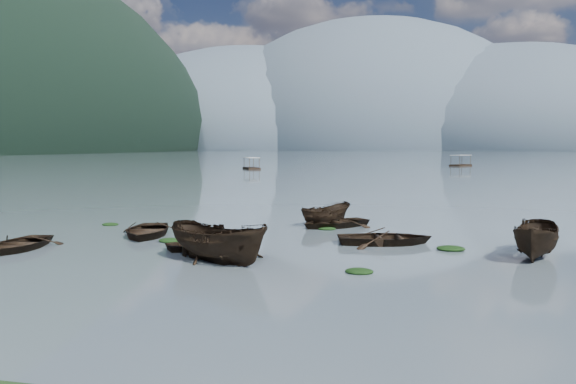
% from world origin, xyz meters
% --- Properties ---
extents(ground_plane, '(2400.00, 2400.00, 0.00)m').
position_xyz_m(ground_plane, '(0.00, 0.00, 0.00)').
color(ground_plane, slate).
extents(haze_mtn_a, '(520.00, 520.00, 280.00)m').
position_xyz_m(haze_mtn_a, '(-260.00, 900.00, 0.00)').
color(haze_mtn_a, '#475666').
rests_on(haze_mtn_a, ground).
extents(haze_mtn_b, '(520.00, 520.00, 340.00)m').
position_xyz_m(haze_mtn_b, '(-60.00, 900.00, 0.00)').
color(haze_mtn_b, '#475666').
rests_on(haze_mtn_b, ground).
extents(haze_mtn_c, '(520.00, 520.00, 260.00)m').
position_xyz_m(haze_mtn_c, '(140.00, 900.00, 0.00)').
color(haze_mtn_c, '#475666').
rests_on(haze_mtn_c, ground).
extents(rowboat_0, '(3.55, 4.54, 0.86)m').
position_xyz_m(rowboat_0, '(-10.30, 2.01, 0.00)').
color(rowboat_0, black).
rests_on(rowboat_0, ground).
extents(rowboat_1, '(4.70, 4.50, 0.79)m').
position_xyz_m(rowboat_1, '(-1.94, 4.08, 0.00)').
color(rowboat_1, black).
rests_on(rowboat_1, ground).
extents(rowboat_2, '(5.31, 3.82, 1.93)m').
position_xyz_m(rowboat_2, '(-0.43, 1.20, 0.00)').
color(rowboat_2, black).
rests_on(rowboat_2, ground).
extents(rowboat_3, '(5.37, 5.45, 0.93)m').
position_xyz_m(rowboat_3, '(-1.08, 2.56, 0.00)').
color(rowboat_3, black).
rests_on(rowboat_3, ground).
extents(rowboat_4, '(5.13, 4.17, 0.93)m').
position_xyz_m(rowboat_4, '(5.88, 7.03, 0.00)').
color(rowboat_4, black).
rests_on(rowboat_4, ground).
extents(rowboat_5, '(2.97, 4.88, 1.77)m').
position_xyz_m(rowboat_5, '(12.27, 5.10, 0.00)').
color(rowboat_5, black).
rests_on(rowboat_5, ground).
extents(rowboat_6, '(4.38, 5.30, 0.95)m').
position_xyz_m(rowboat_6, '(-6.37, 6.73, 0.00)').
color(rowboat_6, black).
rests_on(rowboat_6, ground).
extents(rowboat_7, '(5.23, 5.23, 0.89)m').
position_xyz_m(rowboat_7, '(2.71, 12.19, 0.00)').
color(rowboat_7, black).
rests_on(rowboat_7, ground).
extents(rowboat_8, '(3.45, 3.91, 1.47)m').
position_xyz_m(rowboat_8, '(2.09, 13.11, 0.00)').
color(rowboat_8, black).
rests_on(rowboat_8, ground).
extents(weed_clump_1, '(1.12, 0.90, 0.25)m').
position_xyz_m(weed_clump_1, '(-4.44, 5.33, 0.00)').
color(weed_clump_1, black).
rests_on(weed_clump_1, ground).
extents(weed_clump_2, '(1.05, 0.84, 0.23)m').
position_xyz_m(weed_clump_2, '(5.25, 0.55, 0.00)').
color(weed_clump_2, black).
rests_on(weed_clump_2, ground).
extents(weed_clump_3, '(0.90, 0.76, 0.20)m').
position_xyz_m(weed_clump_3, '(-0.34, 5.40, 0.00)').
color(weed_clump_3, black).
rests_on(weed_clump_3, ground).
extents(weed_clump_4, '(1.26, 1.00, 0.26)m').
position_xyz_m(weed_clump_4, '(8.85, 6.02, 0.00)').
color(weed_clump_4, black).
rests_on(weed_clump_4, ground).
extents(weed_clump_5, '(1.00, 0.81, 0.21)m').
position_xyz_m(weed_clump_5, '(-10.36, 9.97, 0.00)').
color(weed_clump_5, black).
rests_on(weed_clump_5, ground).
extents(weed_clump_6, '(1.03, 0.86, 0.22)m').
position_xyz_m(weed_clump_6, '(2.45, 11.07, 0.00)').
color(weed_clump_6, black).
rests_on(weed_clump_6, ground).
extents(weed_clump_7, '(0.99, 0.79, 0.22)m').
position_xyz_m(weed_clump_7, '(4.40, 8.87, 0.00)').
color(weed_clump_7, black).
rests_on(weed_clump_7, ground).
extents(pontoon_left, '(5.18, 6.57, 2.34)m').
position_xyz_m(pontoon_left, '(-25.70, 92.30, 0.00)').
color(pontoon_left, black).
rests_on(pontoon_left, ground).
extents(pontoon_centre, '(5.77, 7.15, 2.55)m').
position_xyz_m(pontoon_centre, '(18.39, 122.00, 0.00)').
color(pontoon_centre, black).
rests_on(pontoon_centre, ground).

